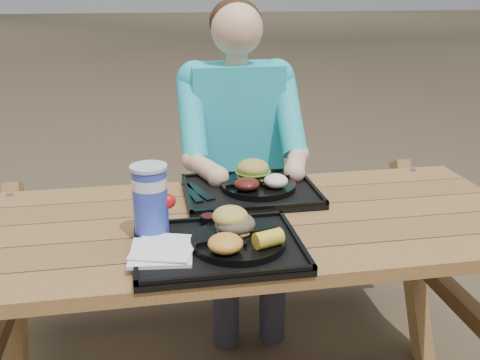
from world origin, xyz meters
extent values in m
cube|color=black|center=(-0.10, -0.20, 0.76)|extent=(0.45, 0.35, 0.02)
cube|color=black|center=(0.07, 0.19, 0.76)|extent=(0.45, 0.35, 0.02)
cylinder|color=black|center=(-0.04, -0.21, 0.78)|extent=(0.26, 0.26, 0.02)
cylinder|color=black|center=(0.10, 0.20, 0.78)|extent=(0.26, 0.26, 0.02)
cube|color=white|center=(-0.25, -0.23, 0.78)|extent=(0.18, 0.18, 0.02)
cylinder|color=#162AA6|center=(-0.27, -0.10, 0.87)|extent=(0.10, 0.10, 0.20)
cylinder|color=#320506|center=(-0.10, -0.07, 0.79)|extent=(0.05, 0.05, 0.03)
cylinder|color=orange|center=(-0.04, -0.07, 0.79)|extent=(0.06, 0.06, 0.03)
ellipsoid|color=gold|center=(-0.09, -0.28, 0.81)|extent=(0.09, 0.09, 0.05)
cube|color=black|center=(-0.11, 0.20, 0.77)|extent=(0.09, 0.18, 0.01)
ellipsoid|color=#4E170F|center=(0.05, 0.15, 0.81)|extent=(0.09, 0.09, 0.04)
ellipsoid|color=white|center=(0.15, 0.15, 0.81)|extent=(0.08, 0.08, 0.05)
camera|label=1|loc=(-0.27, -1.50, 1.43)|focal=40.00mm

